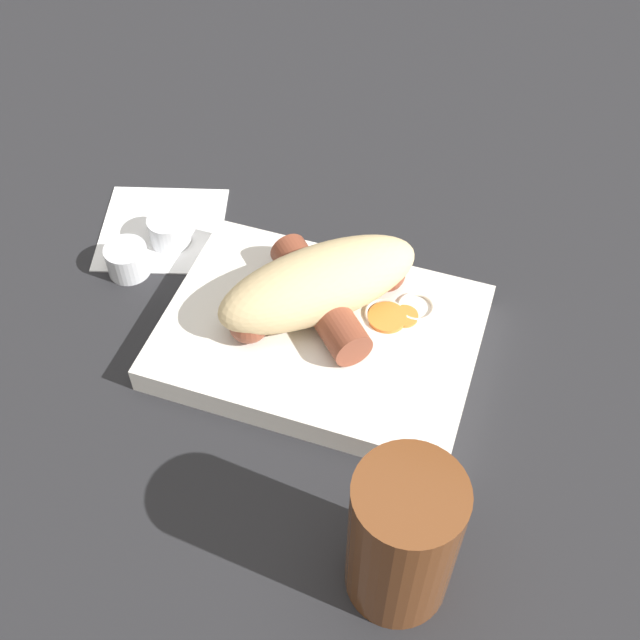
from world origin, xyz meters
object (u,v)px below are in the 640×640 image
Objects in this scene: condiment_cup_far at (128,261)px; sausage at (319,298)px; bread_roll at (319,283)px; drink_glass at (403,539)px; food_tray at (320,336)px; condiment_cup_near at (170,232)px.

sausage is at bearing -2.83° from condiment_cup_far.
sausage is 3.17× the size of condiment_cup_far.
bread_roll is 0.25m from drink_glass.
food_tray is 6.68× the size of condiment_cup_far.
bread_roll reaches higher than condiment_cup_far.
condiment_cup_near is (-0.18, 0.06, -0.03)m from sausage.
sausage is 0.19m from condiment_cup_near.
drink_glass is at bearing -56.85° from food_tray.
sausage reaches higher than condiment_cup_far.
bread_roll is at bearing 110.51° from food_tray.
sausage is at bearing 122.15° from drink_glass.
condiment_cup_far reaches higher than food_tray.
bread_roll is at bearing 121.85° from drink_glass.
sausage is 0.24m from drink_glass.
bread_roll is 1.42× the size of sausage.
food_tray is 0.05m from bread_roll.
condiment_cup_far is at bearing 146.78° from drink_glass.
drink_glass is at bearing -40.72° from condiment_cup_near.
drink_glass reaches higher than sausage.
food_tray is 6.68× the size of condiment_cup_near.
bread_roll reaches higher than condiment_cup_near.
food_tray is at bearing -69.49° from bread_roll.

